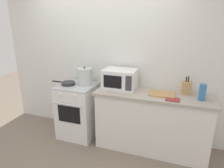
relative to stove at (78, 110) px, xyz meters
The scene contains 12 objects.
ground_plane 0.83m from the stove, 59.70° to the right, with size 10.00×10.00×0.00m, color #7A6B5B.
back_wall 1.09m from the stove, 29.72° to the left, with size 4.40×0.10×2.50m, color silver.
lower_cabinet_right 1.25m from the stove, ahead, with size 1.64×0.56×0.88m, color white.
countertop_right 1.33m from the stove, ahead, with size 1.70×0.60×0.04m, color #ADA393.
stove is the anchor object (origin of this frame).
stock_pot 0.61m from the stove, 35.60° to the left, with size 0.34×0.25×0.30m.
frying_pan 0.51m from the stove, 163.01° to the right, with size 0.42×0.22×0.05m.
microwave 0.95m from the stove, ahead, with size 0.50×0.37×0.30m.
cutting_board 1.45m from the stove, ahead, with size 0.36×0.26×0.02m, color tan.
knife_block 1.79m from the stove, ahead, with size 0.13×0.10×0.27m.
pasta_box 1.98m from the stove, ahead, with size 0.08×0.08×0.22m, color teal.
oven_mitt 1.61m from the stove, ahead, with size 0.18×0.14×0.02m, color #993333.
Camera 1 is at (1.22, -2.12, 1.92)m, focal length 31.41 mm.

